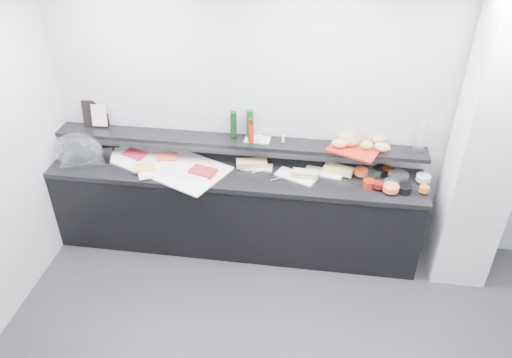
# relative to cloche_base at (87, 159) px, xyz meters

# --- Properties ---
(back_wall) EXTENTS (5.00, 0.02, 2.70)m
(back_wall) POSITION_rel_cloche_base_xyz_m (2.17, 0.32, 0.43)
(back_wall) COLOR #B5B8BD
(back_wall) RESTS_ON ground
(ceiling) EXTENTS (5.00, 5.00, 0.00)m
(ceiling) POSITION_rel_cloche_base_xyz_m (2.17, -1.68, 1.78)
(ceiling) COLOR white
(ceiling) RESTS_ON back_wall
(column) EXTENTS (0.50, 0.50, 2.70)m
(column) POSITION_rel_cloche_base_xyz_m (3.67, -0.03, 0.43)
(column) COLOR silver
(column) RESTS_ON ground
(buffet_cabinet) EXTENTS (3.60, 0.60, 0.85)m
(buffet_cabinet) POSITION_rel_cloche_base_xyz_m (1.47, 0.02, -0.50)
(buffet_cabinet) COLOR black
(buffet_cabinet) RESTS_ON ground
(counter_top) EXTENTS (3.62, 0.62, 0.05)m
(counter_top) POSITION_rel_cloche_base_xyz_m (1.47, 0.02, -0.05)
(counter_top) COLOR black
(counter_top) RESTS_ON buffet_cabinet
(wall_shelf) EXTENTS (3.60, 0.25, 0.04)m
(wall_shelf) POSITION_rel_cloche_base_xyz_m (1.47, 0.20, 0.21)
(wall_shelf) COLOR black
(wall_shelf) RESTS_ON back_wall
(cloche_base) EXTENTS (0.54, 0.44, 0.04)m
(cloche_base) POSITION_rel_cloche_base_xyz_m (0.00, 0.00, 0.00)
(cloche_base) COLOR #B3B4BA
(cloche_base) RESTS_ON counter_top
(cloche_dome) EXTENTS (0.51, 0.35, 0.34)m
(cloche_dome) POSITION_rel_cloche_base_xyz_m (-0.07, -0.01, 0.11)
(cloche_dome) COLOR white
(cloche_dome) RESTS_ON cloche_base
(linen_runner) EXTENTS (1.35, 1.03, 0.01)m
(linen_runner) POSITION_rel_cloche_base_xyz_m (0.79, 0.06, -0.01)
(linen_runner) COLOR white
(linen_runner) RESTS_ON counter_top
(platter_meat_a) EXTENTS (0.35, 0.25, 0.01)m
(platter_meat_a) POSITION_rel_cloche_base_xyz_m (0.37, 0.16, 0.00)
(platter_meat_a) COLOR white
(platter_meat_a) RESTS_ON linen_runner
(food_meat_a) EXTENTS (0.25, 0.21, 0.02)m
(food_meat_a) POSITION_rel_cloche_base_xyz_m (0.45, 0.13, 0.02)
(food_meat_a) COLOR maroon
(food_meat_a) RESTS_ON platter_meat_a
(platter_salmon) EXTENTS (0.31, 0.25, 0.01)m
(platter_salmon) POSITION_rel_cloche_base_xyz_m (0.67, 0.14, 0.00)
(platter_salmon) COLOR silver
(platter_salmon) RESTS_ON linen_runner
(food_salmon) EXTENTS (0.23, 0.17, 0.02)m
(food_salmon) POSITION_rel_cloche_base_xyz_m (0.77, 0.13, 0.02)
(food_salmon) COLOR #E5552E
(food_salmon) RESTS_ON platter_salmon
(platter_cheese) EXTENTS (0.40, 0.35, 0.01)m
(platter_cheese) POSITION_rel_cloche_base_xyz_m (0.74, -0.11, 0.00)
(platter_cheese) COLOR white
(platter_cheese) RESTS_ON linen_runner
(food_cheese) EXTENTS (0.23, 0.19, 0.02)m
(food_cheese) POSITION_rel_cloche_base_xyz_m (0.62, -0.10, 0.02)
(food_cheese) COLOR tan
(food_cheese) RESTS_ON platter_cheese
(platter_meat_b) EXTENTS (0.31, 0.22, 0.01)m
(platter_meat_b) POSITION_rel_cloche_base_xyz_m (1.11, -0.11, 0.00)
(platter_meat_b) COLOR white
(platter_meat_b) RESTS_ON linen_runner
(food_meat_b) EXTENTS (0.28, 0.22, 0.02)m
(food_meat_b) POSITION_rel_cloche_base_xyz_m (1.19, -0.08, 0.02)
(food_meat_b) COLOR maroon
(food_meat_b) RESTS_ON platter_meat_b
(sandwich_plate_left) EXTENTS (0.31, 0.14, 0.01)m
(sandwich_plate_left) POSITION_rel_cloche_base_xyz_m (1.68, 0.12, -0.01)
(sandwich_plate_left) COLOR white
(sandwich_plate_left) RESTS_ON counter_top
(sandwich_food_left) EXTENTS (0.31, 0.17, 0.06)m
(sandwich_food_left) POSITION_rel_cloche_base_xyz_m (1.63, 0.12, 0.02)
(sandwich_food_left) COLOR tan
(sandwich_food_left) RESTS_ON sandwich_plate_left
(tongs_left) EXTENTS (0.14, 0.09, 0.01)m
(tongs_left) POSITION_rel_cloche_base_xyz_m (1.72, 0.03, -0.00)
(tongs_left) COLOR #B6B9BE
(tongs_left) RESTS_ON sandwich_plate_left
(sandwich_plate_mid) EXTENTS (0.42, 0.31, 0.01)m
(sandwich_plate_mid) POSITION_rel_cloche_base_xyz_m (2.07, 0.01, -0.01)
(sandwich_plate_mid) COLOR white
(sandwich_plate_mid) RESTS_ON counter_top
(sandwich_food_mid) EXTENTS (0.25, 0.11, 0.06)m
(sandwich_food_mid) POSITION_rel_cloche_base_xyz_m (2.16, 0.00, 0.02)
(sandwich_food_mid) COLOR tan
(sandwich_food_mid) RESTS_ON sandwich_plate_mid
(tongs_mid) EXTENTS (0.14, 0.09, 0.01)m
(tongs_mid) POSITION_rel_cloche_base_xyz_m (1.91, -0.07, -0.00)
(tongs_mid) COLOR silver
(tongs_mid) RESTS_ON sandwich_plate_mid
(sandwich_plate_right) EXTENTS (0.38, 0.20, 0.01)m
(sandwich_plate_right) POSITION_rel_cloche_base_xyz_m (2.33, 0.11, -0.01)
(sandwich_plate_right) COLOR white
(sandwich_plate_right) RESTS_ON counter_top
(sandwich_food_right) EXTENTS (0.29, 0.18, 0.06)m
(sandwich_food_right) POSITION_rel_cloche_base_xyz_m (2.47, 0.12, 0.02)
(sandwich_food_right) COLOR #E9C37A
(sandwich_food_right) RESTS_ON sandwich_plate_right
(tongs_right) EXTENTS (0.14, 0.10, 0.01)m
(tongs_right) POSITION_rel_cloche_base_xyz_m (2.27, 0.03, -0.00)
(tongs_right) COLOR #AFB3B6
(tongs_right) RESTS_ON sandwich_plate_right
(bowl_glass_fruit) EXTENTS (0.19, 0.19, 0.07)m
(bowl_glass_fruit) POSITION_rel_cloche_base_xyz_m (2.77, 0.10, 0.02)
(bowl_glass_fruit) COLOR silver
(bowl_glass_fruit) RESTS_ON counter_top
(fill_glass_fruit) EXTENTS (0.13, 0.13, 0.05)m
(fill_glass_fruit) POSITION_rel_cloche_base_xyz_m (2.68, 0.12, 0.03)
(fill_glass_fruit) COLOR orange
(fill_glass_fruit) RESTS_ON bowl_glass_fruit
(bowl_black_jam) EXTENTS (0.19, 0.19, 0.07)m
(bowl_black_jam) POSITION_rel_cloche_base_xyz_m (2.87, 0.18, 0.02)
(bowl_black_jam) COLOR black
(bowl_black_jam) RESTS_ON counter_top
(fill_black_jam) EXTENTS (0.13, 0.13, 0.05)m
(fill_black_jam) POSITION_rel_cloche_base_xyz_m (2.92, 0.18, 0.03)
(fill_black_jam) COLOR #511D0B
(fill_black_jam) RESTS_ON bowl_black_jam
(bowl_glass_cream) EXTENTS (0.19, 0.19, 0.07)m
(bowl_glass_cream) POSITION_rel_cloche_base_xyz_m (3.02, 0.09, 0.02)
(bowl_glass_cream) COLOR white
(bowl_glass_cream) RESTS_ON counter_top
(fill_glass_cream) EXTENTS (0.15, 0.15, 0.05)m
(fill_glass_cream) POSITION_rel_cloche_base_xyz_m (3.24, 0.09, 0.03)
(fill_glass_cream) COLOR silver
(fill_glass_cream) RESTS_ON bowl_glass_cream
(bowl_red_jam) EXTENTS (0.12, 0.12, 0.07)m
(bowl_red_jam) POSITION_rel_cloche_base_xyz_m (2.74, -0.06, 0.02)
(bowl_red_jam) COLOR maroon
(bowl_red_jam) RESTS_ON counter_top
(fill_red_jam) EXTENTS (0.13, 0.13, 0.05)m
(fill_red_jam) POSITION_rel_cloche_base_xyz_m (2.83, -0.08, 0.03)
(fill_red_jam) COLOR #590E0C
(fill_red_jam) RESTS_ON bowl_red_jam
(bowl_glass_salmon) EXTENTS (0.15, 0.15, 0.07)m
(bowl_glass_salmon) POSITION_rel_cloche_base_xyz_m (2.94, -0.05, 0.02)
(bowl_glass_salmon) COLOR white
(bowl_glass_salmon) RESTS_ON counter_top
(fill_glass_salmon) EXTENTS (0.18, 0.18, 0.05)m
(fill_glass_salmon) POSITION_rel_cloche_base_xyz_m (2.93, -0.12, 0.03)
(fill_glass_salmon) COLOR #FF6C3E
(fill_glass_salmon) RESTS_ON bowl_glass_salmon
(bowl_black_fruit) EXTENTS (0.16, 0.16, 0.07)m
(bowl_black_fruit) POSITION_rel_cloche_base_xyz_m (3.06, -0.10, 0.02)
(bowl_black_fruit) COLOR black
(bowl_black_fruit) RESTS_ON counter_top
(fill_black_fruit) EXTENTS (0.09, 0.09, 0.05)m
(fill_black_fruit) POSITION_rel_cloche_base_xyz_m (3.23, -0.09, 0.03)
(fill_black_fruit) COLOR #C6671B
(fill_black_fruit) RESTS_ON bowl_black_fruit
(framed_print) EXTENTS (0.26, 0.12, 0.26)m
(framed_print) POSITION_rel_cloche_base_xyz_m (0.02, 0.31, 0.36)
(framed_print) COLOR black
(framed_print) RESTS_ON wall_shelf
(print_art) EXTENTS (0.16, 0.06, 0.22)m
(print_art) POSITION_rel_cloche_base_xyz_m (0.08, 0.26, 0.36)
(print_art) COLOR beige
(print_art) RESTS_ON framed_print
(condiment_tray) EXTENTS (0.25, 0.16, 0.01)m
(condiment_tray) POSITION_rel_cloche_base_xyz_m (1.67, 0.22, 0.24)
(condiment_tray) COLOR silver
(condiment_tray) RESTS_ON wall_shelf
(bottle_green_a) EXTENTS (0.08, 0.08, 0.26)m
(bottle_green_a) POSITION_rel_cloche_base_xyz_m (1.44, 0.24, 0.37)
(bottle_green_a) COLOR black
(bottle_green_a) RESTS_ON condiment_tray
(bottle_brown) EXTENTS (0.07, 0.07, 0.24)m
(bottle_brown) POSITION_rel_cloche_base_xyz_m (1.62, 0.17, 0.36)
(bottle_brown) COLOR #3C230B
(bottle_brown) RESTS_ON condiment_tray
(bottle_green_b) EXTENTS (0.07, 0.07, 0.28)m
(bottle_green_b) POSITION_rel_cloche_base_xyz_m (1.60, 0.25, 0.38)
(bottle_green_b) COLOR #103D18
(bottle_green_b) RESTS_ON condiment_tray
(bottle_hot) EXTENTS (0.05, 0.05, 0.18)m
(bottle_hot) POSITION_rel_cloche_base_xyz_m (1.63, 0.15, 0.33)
(bottle_hot) COLOR #B81C0D
(bottle_hot) RESTS_ON condiment_tray
(shaker_salt) EXTENTS (0.04, 0.04, 0.07)m
(shaker_salt) POSITION_rel_cloche_base_xyz_m (1.70, 0.17, 0.28)
(shaker_salt) COLOR white
(shaker_salt) RESTS_ON condiment_tray
(shaker_pepper) EXTENTS (0.03, 0.03, 0.07)m
(shaker_pepper) POSITION_rel_cloche_base_xyz_m (1.92, 0.20, 0.28)
(shaker_pepper) COLOR white
(shaker_pepper) RESTS_ON condiment_tray
(bread_tray) EXTENTS (0.53, 0.46, 0.02)m
(bread_tray) POSITION_rel_cloche_base_xyz_m (2.59, 0.16, 0.24)
(bread_tray) COLOR red
(bread_tray) RESTS_ON wall_shelf
(bread_roll_nw) EXTENTS (0.14, 0.11, 0.08)m
(bread_roll_nw) POSITION_rel_cloche_base_xyz_m (2.49, 0.27, 0.29)
(bread_roll_nw) COLOR tan
(bread_roll_nw) RESTS_ON bread_tray
(bread_roll_n) EXTENTS (0.15, 0.11, 0.08)m
(bread_roll_n) POSITION_rel_cloche_base_xyz_m (2.53, 0.29, 0.29)
(bread_roll_n) COLOR #D38B50
(bread_roll_n) RESTS_ON bread_tray
(bread_roll_ne) EXTENTS (0.16, 0.13, 0.08)m
(bread_roll_ne) POSITION_rel_cloche_base_xyz_m (2.82, 0.28, 0.29)
(bread_roll_ne) COLOR tan
(bread_roll_ne) RESTS_ON bread_tray
(bread_roll_sw) EXTENTS (0.15, 0.10, 0.08)m
(bread_roll_sw) POSITION_rel_cloche_base_xyz_m (2.45, 0.15, 0.29)
(bread_roll_sw) COLOR gold
(bread_roll_sw) RESTS_ON bread_tray
(bread_roll_s) EXTENTS (0.13, 0.09, 0.08)m
(bread_roll_s) POSITION_rel_cloche_base_xyz_m (2.70, 0.16, 0.29)
(bread_roll_s) COLOR tan
(bread_roll_s) RESTS_ON bread_tray
(bread_roll_se) EXTENTS (0.18, 0.14, 0.08)m
(bread_roll_se) POSITION_rel_cloche_base_xyz_m (2.84, 0.15, 0.29)
(bread_roll_se) COLOR tan
(bread_roll_se) RESTS_ON bread_tray
(bread_roll_midw) EXTENTS (0.16, 0.12, 0.08)m
(bread_roll_midw) POSITION_rel_cloche_base_xyz_m (2.44, 0.16, 0.29)
(bread_roll_midw) COLOR #AE8342
(bread_roll_midw) RESTS_ON bread_tray
(bread_roll_mide) EXTENTS (0.16, 0.12, 0.08)m
(bread_roll_mide) POSITION_rel_cloche_base_xyz_m (2.56, 0.19, 0.29)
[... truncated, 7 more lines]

